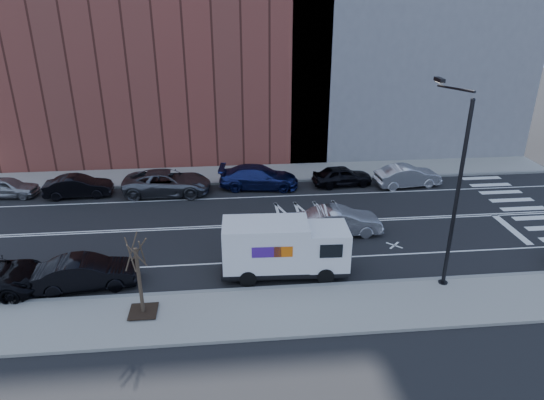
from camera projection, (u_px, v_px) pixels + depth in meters
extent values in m
plane|color=black|center=(281.00, 224.00, 29.47)|extent=(120.00, 120.00, 0.00)
cube|color=gray|center=(304.00, 310.00, 21.41)|extent=(44.00, 3.60, 0.15)
cube|color=gray|center=(268.00, 173.00, 37.48)|extent=(44.00, 3.60, 0.15)
cube|color=gray|center=(298.00, 287.00, 23.05)|extent=(44.00, 0.25, 0.17)
cube|color=gray|center=(270.00, 181.00, 35.83)|extent=(44.00, 0.25, 0.17)
cube|color=brown|center=(160.00, 19.00, 38.63)|extent=(26.00, 10.00, 22.00)
cylinder|color=black|center=(457.00, 200.00, 21.56)|extent=(0.18, 0.18, 9.00)
cylinder|color=black|center=(443.00, 284.00, 23.31)|extent=(0.44, 0.44, 0.20)
sphere|color=black|center=(473.00, 100.00, 19.79)|extent=(0.20, 0.20, 0.20)
cylinder|color=black|center=(455.00, 89.00, 21.28)|extent=(0.11, 3.49, 0.48)
cube|color=black|center=(439.00, 80.00, 22.79)|extent=(0.25, 0.80, 0.18)
cube|color=#FFF2CC|center=(439.00, 82.00, 22.83)|extent=(0.18, 0.55, 0.03)
cube|color=black|center=(143.00, 311.00, 21.09)|extent=(1.20, 1.20, 0.04)
cylinder|color=#382B1E|center=(140.00, 282.00, 20.48)|extent=(0.16, 0.16, 3.20)
cylinder|color=#382B1E|center=(142.00, 252.00, 19.95)|extent=(0.06, 0.80, 1.44)
cylinder|color=#382B1E|center=(139.00, 250.00, 20.15)|extent=(0.81, 0.31, 1.19)
cylinder|color=#382B1E|center=(131.00, 251.00, 20.04)|extent=(0.58, 0.76, 1.50)
cylinder|color=#382B1E|center=(130.00, 255.00, 19.77)|extent=(0.47, 0.61, 1.37)
cylinder|color=#382B1E|center=(137.00, 255.00, 19.71)|extent=(0.72, 0.29, 1.13)
cube|color=black|center=(283.00, 266.00, 24.14)|extent=(6.18, 2.32, 0.30)
cube|color=white|center=(327.00, 246.00, 23.82)|extent=(2.05, 2.19, 1.97)
cube|color=black|center=(348.00, 240.00, 23.75)|extent=(0.13, 1.82, 0.93)
cube|color=black|center=(331.00, 251.00, 22.72)|extent=(1.08, 0.08, 0.69)
cube|color=black|center=(324.00, 230.00, 24.68)|extent=(1.08, 0.08, 0.69)
cube|color=black|center=(345.00, 262.00, 24.26)|extent=(0.23, 1.97, 0.34)
cube|color=white|center=(265.00, 244.00, 23.58)|extent=(4.22, 2.33, 2.26)
cube|color=#47198C|center=(266.00, 252.00, 22.52)|extent=(1.38, 0.08, 0.54)
cube|color=orange|center=(283.00, 252.00, 22.56)|extent=(0.89, 0.06, 0.54)
cube|color=#47198C|center=(264.00, 231.00, 24.53)|extent=(1.38, 0.08, 0.54)
cube|color=orange|center=(280.00, 230.00, 24.58)|extent=(0.89, 0.06, 0.54)
cylinder|color=black|center=(325.00, 276.00, 23.35)|extent=(0.84, 0.31, 0.83)
cylinder|color=black|center=(320.00, 255.00, 25.15)|extent=(0.84, 0.31, 0.83)
cylinder|color=black|center=(248.00, 278.00, 23.16)|extent=(0.84, 0.31, 0.83)
cylinder|color=black|center=(248.00, 257.00, 24.96)|extent=(0.84, 0.31, 0.83)
imported|color=#99999D|center=(8.00, 187.00, 33.14)|extent=(4.16, 1.98, 1.38)
imported|color=black|center=(78.00, 186.00, 33.15)|extent=(4.55, 1.82, 1.47)
imported|color=#54565D|center=(167.00, 182.00, 33.57)|extent=(6.10, 3.02, 1.66)
imported|color=navy|center=(259.00, 177.00, 34.59)|extent=(5.84, 2.90, 1.63)
imported|color=black|center=(342.00, 176.00, 35.05)|extent=(4.40, 2.08, 1.45)
imported|color=silver|center=(407.00, 176.00, 34.91)|extent=(4.83, 2.13, 1.54)
imported|color=#AAAAAF|center=(339.00, 221.00, 27.98)|extent=(4.90, 1.84, 1.60)
imported|color=black|center=(86.00, 273.00, 22.94)|extent=(4.81, 2.12, 1.54)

